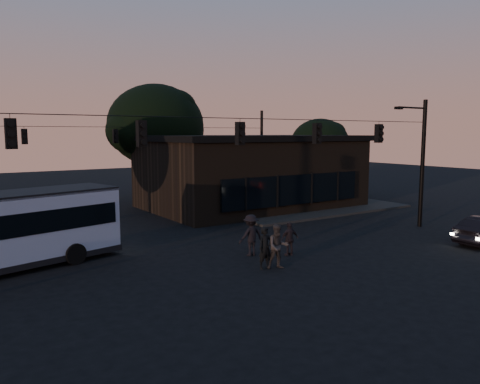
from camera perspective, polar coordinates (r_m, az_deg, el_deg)
ground at (r=18.06m, az=7.22°, el=-10.83°), size 120.00×120.00×0.00m
sidewalk_far_right at (r=36.03m, az=7.00°, el=-1.63°), size 14.00×10.00×0.15m
building at (r=35.43m, az=1.30°, el=2.56°), size 15.40×10.41×5.40m
tree_behind at (r=38.13m, az=-10.24°, el=8.02°), size 7.60×7.60×9.43m
tree_right at (r=42.62m, az=9.70°, el=5.84°), size 5.20×5.20×6.86m
signal_rig_near at (r=20.38m, az=0.00°, el=4.04°), size 26.24×0.30×7.50m
signal_rig_far at (r=34.83m, az=-14.88°, el=4.71°), size 26.24×0.30×7.50m
pedestrian_a at (r=19.36m, az=3.09°, el=-6.84°), size 0.64×0.42×1.76m
pedestrian_b at (r=19.43m, az=4.65°, el=-6.64°), size 1.10×0.99×1.86m
pedestrian_c at (r=21.54m, az=6.07°, el=-5.71°), size 0.95×0.48×1.55m
pedestrian_d at (r=21.41m, az=1.34°, el=-5.27°), size 1.23×0.71×1.90m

